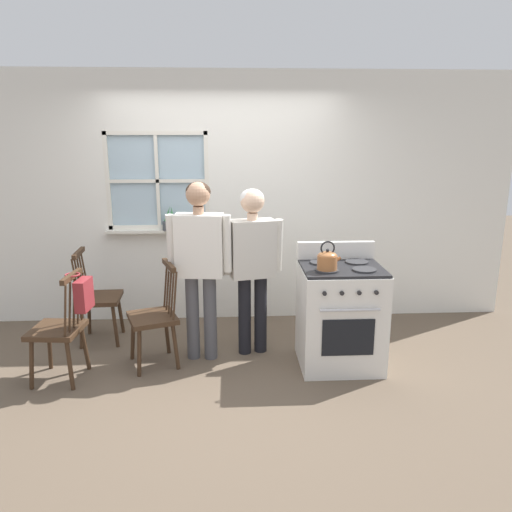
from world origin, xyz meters
TOP-DOWN VIEW (x-y plane):
  - ground_plane at (0.00, 0.00)m, footprint 16.00×16.00m
  - wall_back at (0.03, 1.40)m, footprint 6.40×0.16m
  - chair_by_window at (-1.36, -0.02)m, footprint 0.44×0.45m
  - chair_near_wall at (-0.60, 0.23)m, footprint 0.52×0.53m
  - chair_center_cluster at (-1.24, 0.79)m, footprint 0.42×0.44m
  - person_elderly_left at (-0.19, 0.33)m, footprint 0.58×0.25m
  - person_teen_center at (0.29, 0.43)m, footprint 0.57×0.29m
  - stove at (1.07, 0.14)m, footprint 0.72×0.68m
  - kettle at (0.91, 0.01)m, footprint 0.21×0.17m
  - potted_plant at (-0.55, 1.31)m, footprint 0.17×0.17m
  - handbag at (-1.13, -0.04)m, footprint 0.20×0.23m

SIDE VIEW (x-z plane):
  - ground_plane at x=0.00m, z-range 0.00..0.00m
  - chair_by_window at x=-1.36m, z-range -0.03..0.92m
  - chair_near_wall at x=-0.60m, z-range -0.03..0.92m
  - chair_center_cluster at x=-1.24m, z-range -0.03..0.92m
  - stove at x=1.07m, z-range -0.07..1.02m
  - handbag at x=-1.13m, z-range 0.62..0.93m
  - person_teen_center at x=0.29m, z-range 0.18..1.76m
  - person_elderly_left at x=-0.19m, z-range 0.19..1.84m
  - kettle at x=0.91m, z-range 0.90..1.15m
  - potted_plant at x=-0.55m, z-range 0.98..1.24m
  - wall_back at x=0.03m, z-range -0.01..2.69m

